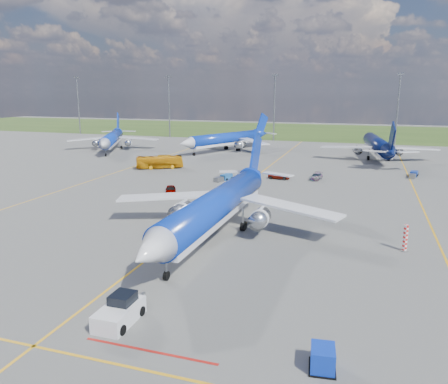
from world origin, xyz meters
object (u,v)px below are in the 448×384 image
(warning_post, at_px, (405,238))
(baggage_tug_c, at_px, (224,178))
(service_car_a, at_px, (171,190))
(service_car_b, at_px, (279,176))
(bg_jet_nw, at_px, (112,150))
(uld_container, at_px, (323,358))
(main_airliner, at_px, (217,235))
(pushback_tug, at_px, (120,311))
(baggage_tug_e, at_px, (413,175))
(bg_jet_n, at_px, (377,159))
(bg_jet_nnw, at_px, (226,151))
(apron_bus, at_px, (160,162))
(service_car_c, at_px, (316,176))

(warning_post, relative_size, baggage_tug_c, 0.60)
(service_car_a, xyz_separation_m, service_car_b, (15.26, 18.55, -0.13))
(warning_post, height_order, service_car_b, warning_post)
(bg_jet_nw, xyz_separation_m, uld_container, (69.73, -86.73, 0.76))
(main_airliner, bearing_deg, warning_post, 4.31)
(pushback_tug, relative_size, baggage_tug_e, 1.29)
(main_airliner, bearing_deg, baggage_tug_c, 107.61)
(bg_jet_n, xyz_separation_m, baggage_tug_e, (6.81, -23.36, 0.49))
(bg_jet_nnw, height_order, service_car_b, bg_jet_nnw)
(bg_jet_nw, relative_size, apron_bus, 3.59)
(warning_post, relative_size, main_airliner, 0.07)
(service_car_c, bearing_deg, bg_jet_nnw, 140.26)
(bg_jet_n, relative_size, main_airliner, 0.96)
(bg_jet_nw, relative_size, baggage_tug_e, 7.84)
(pushback_tug, relative_size, apron_bus, 0.59)
(main_airliner, distance_m, uld_container, 27.54)
(apron_bus, distance_m, baggage_tug_e, 54.50)
(baggage_tug_e, bearing_deg, service_car_b, -146.01)
(service_car_a, bearing_deg, main_airliner, -75.09)
(apron_bus, bearing_deg, bg_jet_nnw, -39.40)
(warning_post, distance_m, bg_jet_n, 69.36)
(warning_post, bearing_deg, baggage_tug_e, 83.98)
(bg_jet_n, bearing_deg, baggage_tug_c, 44.97)
(bg_jet_nw, xyz_separation_m, bg_jet_nnw, (32.63, 8.80, 0.00))
(bg_jet_n, distance_m, apron_bus, 56.21)
(service_car_b, height_order, baggage_tug_e, service_car_b)
(service_car_a, distance_m, service_car_c, 30.20)
(bg_jet_nw, height_order, apron_bus, bg_jet_nw)
(bg_jet_nw, xyz_separation_m, service_car_c, (62.45, -25.38, 0.64))
(service_car_b, bearing_deg, baggage_tug_e, -66.94)
(bg_jet_nw, relative_size, pushback_tug, 6.09)
(bg_jet_n, relative_size, service_car_a, 9.35)
(service_car_c, height_order, baggage_tug_c, service_car_c)
(bg_jet_n, xyz_separation_m, service_car_b, (-19.00, -33.98, 0.60))
(uld_container, bearing_deg, service_car_a, 119.22)
(service_car_a, bearing_deg, baggage_tug_e, 11.32)
(service_car_b, height_order, baggage_tug_c, service_car_b)
(bg_jet_nw, bearing_deg, service_car_b, -50.42)
(warning_post, bearing_deg, bg_jet_nw, 140.70)
(warning_post, bearing_deg, bg_jet_n, 91.62)
(apron_bus, bearing_deg, uld_container, -175.68)
(bg_jet_nw, relative_size, service_car_c, 8.58)
(service_car_c, relative_size, baggage_tug_e, 0.91)
(bg_jet_nw, xyz_separation_m, apron_bus, (27.10, -23.57, 1.47))
(apron_bus, bearing_deg, service_car_b, -126.81)
(service_car_c, bearing_deg, warning_post, -60.38)
(bg_jet_nw, height_order, service_car_a, bg_jet_nw)
(apron_bus, distance_m, baggage_tug_c, 19.79)
(bg_jet_n, distance_m, service_car_c, 34.39)
(bg_jet_nnw, bearing_deg, main_airliner, -47.99)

